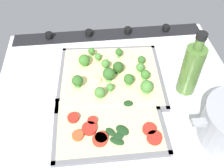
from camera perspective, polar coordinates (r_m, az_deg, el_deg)
ground_plane at (r=78.81cm, az=1.46°, el=-3.07°), size 76.40×68.97×3.00cm
stove_control_panel at (r=100.07cm, az=-0.81°, el=11.39°), size 73.35×7.00×2.60cm
baking_tray_front at (r=82.16cm, az=-0.34°, el=1.57°), size 35.23×31.20×1.30cm
broccoli_pizza at (r=80.65cm, az=-0.22°, el=2.24°), size 32.68×28.66×6.06cm
baking_tray_back at (r=70.24cm, az=-0.66°, el=-9.51°), size 30.78×21.45×1.30cm
veggie_pizza_back at (r=69.30cm, az=-0.60°, el=-9.54°), size 28.36×19.03×1.90cm
oil_bottle at (r=76.70cm, az=17.53°, el=3.55°), size 5.88×5.88×21.25cm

